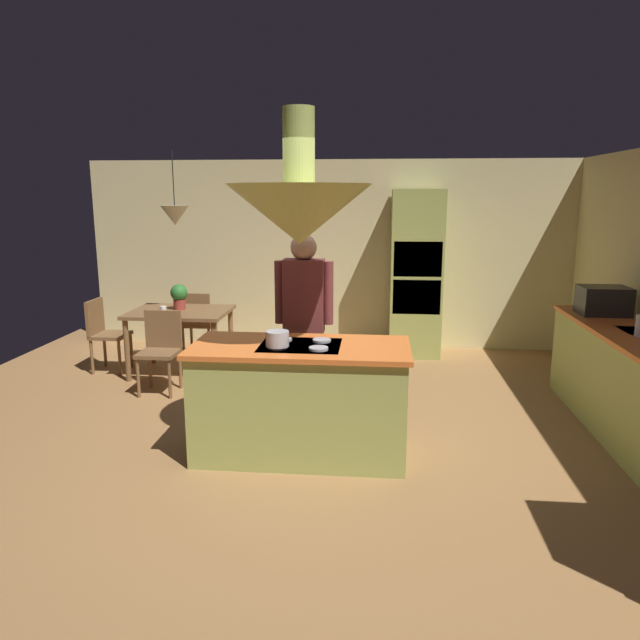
% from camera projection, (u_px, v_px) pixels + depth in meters
% --- Properties ---
extents(ground, '(8.16, 8.16, 0.00)m').
position_uv_depth(ground, '(304.00, 443.00, 5.09)').
color(ground, '#9E7042').
extents(wall_back, '(6.80, 0.10, 2.55)m').
position_uv_depth(wall_back, '(334.00, 255.00, 8.18)').
color(wall_back, beige).
rests_on(wall_back, ground).
extents(kitchen_island, '(1.74, 0.82, 0.94)m').
position_uv_depth(kitchen_island, '(301.00, 400.00, 4.80)').
color(kitchen_island, '#A8B259').
rests_on(kitchen_island, ground).
extents(counter_run_right, '(0.73, 2.41, 0.92)m').
position_uv_depth(counter_run_right, '(627.00, 379.00, 5.30)').
color(counter_run_right, '#A8B259').
rests_on(counter_run_right, ground).
extents(oven_tower, '(0.66, 0.62, 2.16)m').
position_uv_depth(oven_tower, '(416.00, 274.00, 7.72)').
color(oven_tower, '#A8B259').
rests_on(oven_tower, ground).
extents(dining_table, '(1.13, 0.87, 0.76)m').
position_uv_depth(dining_table, '(180.00, 319.00, 6.96)').
color(dining_table, brown).
rests_on(dining_table, ground).
extents(person_at_island, '(0.53, 0.23, 1.75)m').
position_uv_depth(person_at_island, '(304.00, 316.00, 5.35)').
color(person_at_island, tan).
rests_on(person_at_island, ground).
extents(range_hood, '(1.10, 1.10, 1.00)m').
position_uv_depth(range_hood, '(299.00, 210.00, 4.48)').
color(range_hood, '#A8B259').
extents(pendant_light_over_table, '(0.32, 0.32, 0.82)m').
position_uv_depth(pendant_light_over_table, '(175.00, 215.00, 6.71)').
color(pendant_light_over_table, beige).
extents(chair_facing_island, '(0.40, 0.40, 0.87)m').
position_uv_depth(chair_facing_island, '(161.00, 346.00, 6.35)').
color(chair_facing_island, brown).
rests_on(chair_facing_island, ground).
extents(chair_by_back_wall, '(0.40, 0.40, 0.87)m').
position_uv_depth(chair_by_back_wall, '(197.00, 320.00, 7.63)').
color(chair_by_back_wall, brown).
rests_on(chair_by_back_wall, ground).
extents(chair_at_corner, '(0.40, 0.40, 0.87)m').
position_uv_depth(chair_at_corner, '(104.00, 330.00, 7.08)').
color(chair_at_corner, brown).
rests_on(chair_at_corner, ground).
extents(potted_plant_on_table, '(0.20, 0.20, 0.30)m').
position_uv_depth(potted_plant_on_table, '(179.00, 295.00, 6.97)').
color(potted_plant_on_table, '#99382D').
rests_on(potted_plant_on_table, dining_table).
extents(cup_on_table, '(0.07, 0.07, 0.09)m').
position_uv_depth(cup_on_table, '(163.00, 310.00, 6.73)').
color(cup_on_table, white).
rests_on(cup_on_table, dining_table).
extents(microwave_on_counter, '(0.46, 0.36, 0.28)m').
position_uv_depth(microwave_on_counter, '(604.00, 301.00, 5.87)').
color(microwave_on_counter, '#232326').
rests_on(microwave_on_counter, counter_run_right).
extents(cooking_pot_on_cooktop, '(0.18, 0.18, 0.12)m').
position_uv_depth(cooking_pot_on_cooktop, '(277.00, 339.00, 4.57)').
color(cooking_pot_on_cooktop, '#B2B2B7').
rests_on(cooking_pot_on_cooktop, kitchen_island).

